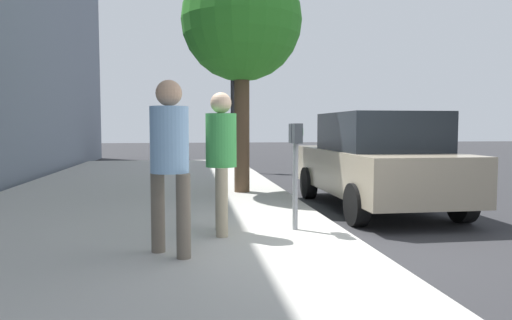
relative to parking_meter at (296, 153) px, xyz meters
The scene contains 8 objects.
ground_plane 1.41m from the parking_meter, 122.83° to the right, with size 80.00×80.00×0.00m, color #2B2B2D.
sidewalk_slab 2.62m from the parking_meter, 100.29° to the left, with size 28.00×6.00×0.15m, color #A8A59E.
parking_meter is the anchor object (origin of this frame).
pedestrian_at_meter 0.99m from the parking_meter, 94.69° to the left, with size 0.54×0.39×1.80m.
pedestrian_bystander 1.91m from the parking_meter, 122.99° to the left, with size 0.44×0.43×1.86m.
parked_sedan_near 2.95m from the parking_meter, 43.15° to the right, with size 4.41×1.98×1.77m.
street_tree 4.51m from the parking_meter, ahead, with size 2.48×2.48×4.79m.
traffic_signal 9.88m from the parking_meter, ahead, with size 0.24×0.44×3.60m.
Camera 1 is at (-5.64, 2.07, 1.52)m, focal length 33.09 mm.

